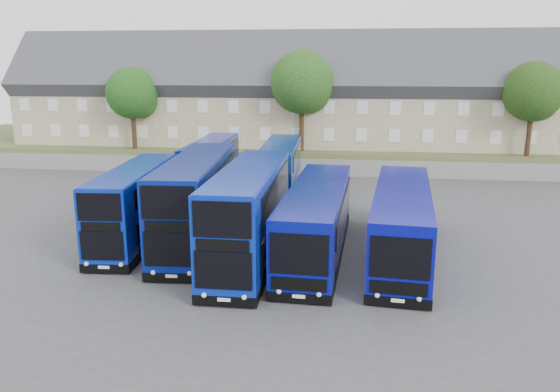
# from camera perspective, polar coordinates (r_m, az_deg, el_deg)

# --- Properties ---
(ground) EXTENTS (120.00, 120.00, 0.00)m
(ground) POSITION_cam_1_polar(r_m,az_deg,el_deg) (27.51, -6.48, -7.57)
(ground) COLOR #434348
(ground) RESTS_ON ground
(retaining_wall) EXTENTS (70.00, 0.40, 1.50)m
(retaining_wall) POSITION_cam_1_polar(r_m,az_deg,el_deg) (50.15, -0.19, 3.11)
(retaining_wall) COLOR slate
(retaining_wall) RESTS_ON ground
(earth_bank) EXTENTS (80.00, 20.00, 2.00)m
(earth_bank) POSITION_cam_1_polar(r_m,az_deg,el_deg) (59.90, 1.01, 5.08)
(earth_bank) COLOR #525831
(earth_bank) RESTS_ON ground
(terrace_row) EXTENTS (54.00, 10.40, 11.20)m
(terrace_row) POSITION_cam_1_polar(r_m,az_deg,el_deg) (55.36, 0.59, 10.20)
(terrace_row) COLOR tan
(terrace_row) RESTS_ON earth_bank
(dd_front_left) EXTENTS (3.11, 10.71, 4.20)m
(dd_front_left) POSITION_cam_1_polar(r_m,az_deg,el_deg) (31.98, -14.84, -1.04)
(dd_front_left) COLOR #0927A7
(dd_front_left) RESTS_ON ground
(dd_front_mid) EXTENTS (3.52, 12.28, 4.83)m
(dd_front_mid) POSITION_cam_1_polar(r_m,az_deg,el_deg) (30.85, -8.66, -0.66)
(dd_front_mid) COLOR navy
(dd_front_mid) RESTS_ON ground
(dd_front_right) EXTENTS (2.80, 12.01, 4.77)m
(dd_front_right) POSITION_cam_1_polar(r_m,az_deg,el_deg) (27.95, -3.25, -2.09)
(dd_front_right) COLOR #0927A7
(dd_front_right) RESTS_ON ground
(dd_rear_left) EXTENTS (2.46, 10.53, 4.17)m
(dd_rear_left) POSITION_cam_1_polar(r_m,az_deg,el_deg) (42.38, -7.24, 2.84)
(dd_rear_left) COLOR #081798
(dd_rear_left) RESTS_ON ground
(dd_rear_right) EXTENTS (2.75, 10.73, 4.23)m
(dd_rear_right) POSITION_cam_1_polar(r_m,az_deg,el_deg) (40.32, 0.02, 2.44)
(dd_rear_right) COLOR #08359D
(dd_rear_right) RESTS_ON ground
(coach_east_a) EXTENTS (3.53, 13.46, 3.64)m
(coach_east_a) POSITION_cam_1_polar(r_m,az_deg,el_deg) (29.03, 3.85, -2.64)
(coach_east_a) COLOR #070E8E
(coach_east_a) RESTS_ON ground
(coach_east_b) EXTENTS (4.13, 13.50, 3.64)m
(coach_east_b) POSITION_cam_1_polar(r_m,az_deg,el_deg) (29.18, 12.54, -2.87)
(coach_east_b) COLOR #080B96
(coach_east_b) RESTS_ON ground
(tree_west) EXTENTS (4.80, 4.80, 7.65)m
(tree_west) POSITION_cam_1_polar(r_m,az_deg,el_deg) (53.94, -15.05, 10.14)
(tree_west) COLOR #382314
(tree_west) RESTS_ON earth_bank
(tree_mid) EXTENTS (5.76, 5.76, 9.18)m
(tree_mid) POSITION_cam_1_polar(r_m,az_deg,el_deg) (50.71, 2.49, 11.54)
(tree_mid) COLOR #382314
(tree_mid) RESTS_ON earth_bank
(tree_east) EXTENTS (5.12, 5.12, 8.16)m
(tree_east) POSITION_cam_1_polar(r_m,az_deg,el_deg) (52.57, 25.05, 9.63)
(tree_east) COLOR #382314
(tree_east) RESTS_ON earth_bank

